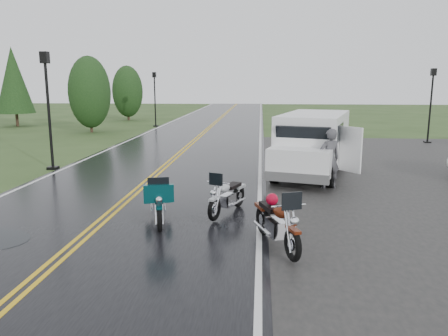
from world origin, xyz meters
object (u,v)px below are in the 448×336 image
Objects in this scene: motorcycle_teal at (159,208)px; lamp_post_near_left at (49,111)px; motorcycle_red at (293,231)px; lamp_post_far_right at (431,106)px; person_at_van at (329,160)px; motorcycle_silver at (214,200)px; van_white at (276,150)px; lamp_post_far_left at (155,99)px.

lamp_post_near_left reaches higher than motorcycle_teal.
motorcycle_red reaches higher than motorcycle_teal.
person_at_van is at bearing -122.13° from lamp_post_far_right.
motorcycle_silver is 0.47× the size of lamp_post_far_right.
motorcycle_teal is 9.27m from lamp_post_near_left.
motorcycle_teal is (-2.83, 1.40, -0.03)m from motorcycle_red.
motorcycle_teal is 1.10× the size of person_at_van.
lamp_post_far_right is (10.40, 15.09, 1.50)m from motorcycle_silver.
motorcycle_teal is 1.43m from motorcycle_silver.
person_at_van reaches higher than motorcycle_silver.
van_white is 1.40× the size of lamp_post_far_right.
lamp_post_far_right is at bearing 76.80° from motorcycle_silver.
motorcycle_red is 6.19m from person_at_van.
person_at_van is at bearing -4.87° from van_white.
motorcycle_red is 26.83m from lamp_post_far_left.
lamp_post_far_left is at bearing 155.39° from lamp_post_far_right.
lamp_post_near_left is (-5.86, 6.99, 1.64)m from motorcycle_teal.
lamp_post_far_right reaches higher than van_white.
motorcycle_silver is at bearing 23.19° from motorcycle_teal.
motorcycle_teal is 6.35m from person_at_van.
motorcycle_silver is (-1.70, 2.28, -0.07)m from motorcycle_red.
lamp_post_near_left is (-10.23, 2.41, 1.31)m from person_at_van.
lamp_post_near_left reaches higher than motorcycle_red.
motorcycle_red is at bearing 54.76° from person_at_van.
lamp_post_far_left is at bearing 89.98° from lamp_post_near_left.
person_at_van is at bearing 55.68° from motorcycle_red.
motorcycle_red is 19.49m from lamp_post_far_right.
motorcycle_red is 0.52× the size of lamp_post_far_left.
van_white is 1.40× the size of lamp_post_far_left.
lamp_post_near_left is (-6.99, 6.11, 1.69)m from motorcycle_silver.
lamp_post_near_left is (-8.58, 1.79, 1.12)m from van_white.
lamp_post_near_left is at bearing -34.02° from person_at_van.
motorcycle_silver is (1.13, 0.88, -0.04)m from motorcycle_teal.
lamp_post_near_left is at bearing -90.02° from lamp_post_far_left.
motorcycle_teal is at bearing -120.54° from motorcycle_silver.
lamp_post_far_right is at bearing 66.40° from van_white.
motorcycle_teal is 0.36× the size of van_white.
lamp_post_far_right is (17.39, 8.99, -0.19)m from lamp_post_near_left.
person_at_van is at bearing -13.23° from lamp_post_near_left.
lamp_post_far_left is 19.12m from lamp_post_far_right.
van_white reaches higher than motorcycle_teal.
lamp_post_far_left is 1.00× the size of lamp_post_far_right.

